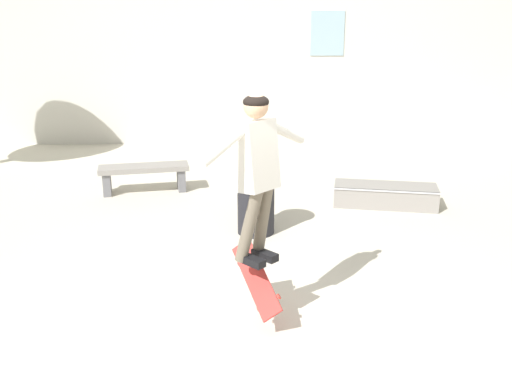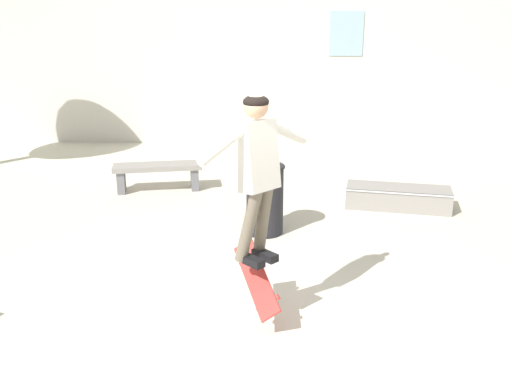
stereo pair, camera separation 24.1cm
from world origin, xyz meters
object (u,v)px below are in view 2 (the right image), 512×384
(park_bench, at_px, (158,172))
(skate_ledge, at_px, (398,197))
(skateboard_flipping, at_px, (257,279))
(trash_bin, at_px, (265,198))
(skater, at_px, (256,164))

(park_bench, bearing_deg, skate_ledge, -22.14)
(park_bench, xyz_separation_m, skateboard_flipping, (1.72, -4.03, 0.12))
(trash_bin, relative_size, skater, 0.61)
(skater, bearing_deg, trash_bin, 133.66)
(trash_bin, relative_size, skateboard_flipping, 1.33)
(park_bench, relative_size, trash_bin, 1.59)
(park_bench, height_order, trash_bin, trash_bin)
(skate_ledge, height_order, skateboard_flipping, skateboard_flipping)
(skate_ledge, xyz_separation_m, trash_bin, (-1.96, -1.04, 0.32))
(park_bench, relative_size, skate_ledge, 0.93)
(park_bench, xyz_separation_m, trash_bin, (1.76, -1.79, 0.17))
(park_bench, distance_m, trash_bin, 2.51)
(skate_ledge, xyz_separation_m, skateboard_flipping, (-1.99, -3.28, 0.28))
(skate_ledge, xyz_separation_m, skater, (-2.00, -3.33, 1.39))
(park_bench, bearing_deg, trash_bin, -56.24)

